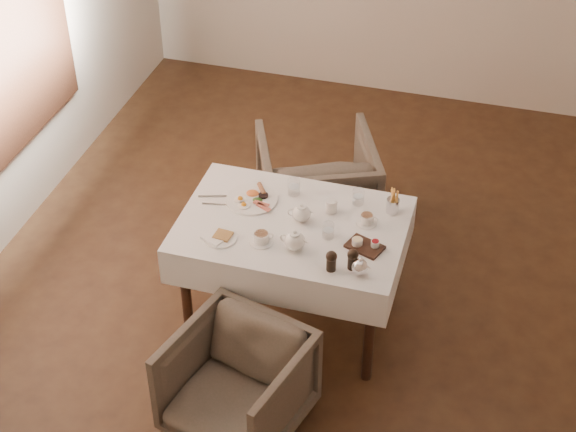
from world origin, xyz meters
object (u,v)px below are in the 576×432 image
(table, at_px, (292,239))
(armchair_near, at_px, (237,385))
(breakfast_plate, at_px, (252,198))
(teapot_centre, at_px, (301,212))
(armchair_far, at_px, (317,185))

(table, bearing_deg, armchair_near, -94.02)
(armchair_near, relative_size, breakfast_plate, 2.22)
(table, height_order, breakfast_plate, breakfast_plate)
(armchair_near, relative_size, teapot_centre, 4.61)
(breakfast_plate, xyz_separation_m, teapot_centre, (0.33, -0.11, 0.05))
(table, distance_m, teapot_centre, 0.18)
(table, xyz_separation_m, breakfast_plate, (-0.28, 0.14, 0.13))
(armchair_far, bearing_deg, teapot_centre, 75.22)
(armchair_near, xyz_separation_m, armchair_far, (-0.03, 1.78, 0.05))
(breakfast_plate, bearing_deg, armchair_far, 67.69)
(table, relative_size, teapot_centre, 8.77)
(table, distance_m, armchair_far, 0.97)
(armchair_far, bearing_deg, table, 72.27)
(table, relative_size, breakfast_plate, 4.22)
(armchair_near, distance_m, breakfast_plate, 1.12)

